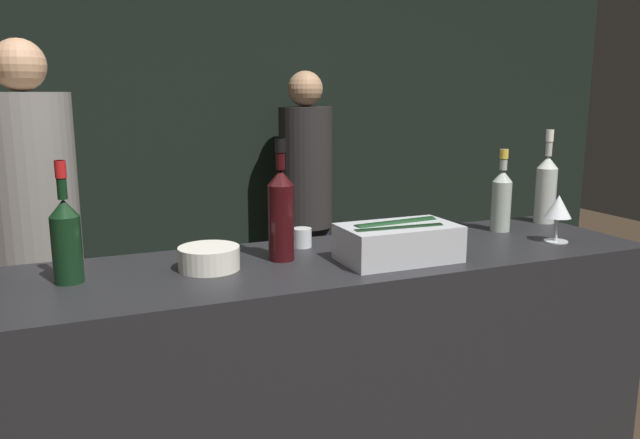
{
  "coord_description": "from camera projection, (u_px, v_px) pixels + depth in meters",
  "views": [
    {
      "loc": [
        -0.74,
        -1.45,
        1.61
      ],
      "look_at": [
        0.0,
        0.32,
        1.21
      ],
      "focal_mm": 35.0,
      "sensor_mm": 36.0,
      "label": 1
    }
  ],
  "objects": [
    {
      "name": "wall_back_chalkboard",
      "position": [
        188.0,
        127.0,
        3.81
      ],
      "size": [
        6.4,
        0.06,
        2.8
      ],
      "color": "black",
      "rests_on": "ground_plane"
    },
    {
      "name": "red_wine_bottle_black_foil",
      "position": [
        281.0,
        211.0,
        1.92
      ],
      "size": [
        0.08,
        0.08,
        0.38
      ],
      "color": "black",
      "rests_on": "bar_counter"
    },
    {
      "name": "person_blond_tee",
      "position": [
        35.0,
        236.0,
        2.61
      ],
      "size": [
        0.37,
        0.37,
        1.82
      ],
      "rotation": [
        0.0,
        0.0,
        -0.27
      ],
      "color": "black",
      "rests_on": "ground_plane"
    },
    {
      "name": "bar_counter",
      "position": [
        323.0,
        417.0,
        2.07
      ],
      "size": [
        2.2,
        0.58,
        1.09
      ],
      "color": "black",
      "rests_on": "ground_plane"
    },
    {
      "name": "wine_glass",
      "position": [
        558.0,
        208.0,
        2.16
      ],
      "size": [
        0.09,
        0.09,
        0.17
      ],
      "color": "silver",
      "rests_on": "bar_counter"
    },
    {
      "name": "candle_votive",
      "position": [
        302.0,
        238.0,
        2.1
      ],
      "size": [
        0.07,
        0.07,
        0.06
      ],
      "color": "silver",
      "rests_on": "bar_counter"
    },
    {
      "name": "white_wine_bottle",
      "position": [
        546.0,
        187.0,
        2.48
      ],
      "size": [
        0.08,
        0.08,
        0.37
      ],
      "color": "#B2B7AD",
      "rests_on": "bar_counter"
    },
    {
      "name": "red_wine_bottle_burgundy",
      "position": [
        66.0,
        237.0,
        1.69
      ],
      "size": [
        0.08,
        0.08,
        0.34
      ],
      "color": "black",
      "rests_on": "bar_counter"
    },
    {
      "name": "ice_bin_with_bottles",
      "position": [
        398.0,
        241.0,
        1.93
      ],
      "size": [
        0.36,
        0.21,
        0.12
      ],
      "color": "#B7BABF",
      "rests_on": "bar_counter"
    },
    {
      "name": "bowl_white",
      "position": [
        209.0,
        257.0,
        1.84
      ],
      "size": [
        0.18,
        0.18,
        0.07
      ],
      "color": "silver",
      "rests_on": "bar_counter"
    },
    {
      "name": "rose_wine_bottle",
      "position": [
        501.0,
        198.0,
        2.33
      ],
      "size": [
        0.07,
        0.07,
        0.31
      ],
      "color": "#9EA899",
      "rests_on": "bar_counter"
    },
    {
      "name": "person_in_hoodie",
      "position": [
        306.0,
        197.0,
        3.83
      ],
      "size": [
        0.32,
        0.32,
        1.73
      ],
      "rotation": [
        0.0,
        0.0,
        0.84
      ],
      "color": "black",
      "rests_on": "ground_plane"
    }
  ]
}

